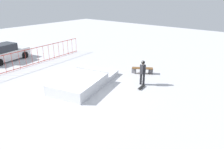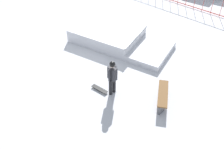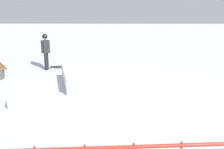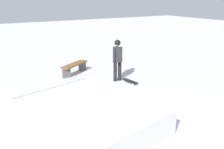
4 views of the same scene
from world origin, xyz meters
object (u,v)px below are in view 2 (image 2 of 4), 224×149
(park_bench, at_px, (163,95))
(skater, at_px, (112,75))
(skate_ramp, at_px, (114,37))
(skateboard, at_px, (100,89))

(park_bench, bearing_deg, skater, -149.09)
(skate_ramp, bearing_deg, skater, -61.65)
(skateboard, bearing_deg, skate_ramp, -62.64)
(park_bench, bearing_deg, skate_ramp, 157.73)
(skate_ramp, bearing_deg, skateboard, -69.95)
(skate_ramp, xyz_separation_m, skater, (2.74, -2.99, 0.69))
(skate_ramp, height_order, skateboard, skate_ramp)
(skater, height_order, skateboard, skater)
(skate_ramp, distance_m, skater, 4.12)
(skater, xyz_separation_m, skateboard, (-0.52, -0.28, -0.93))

